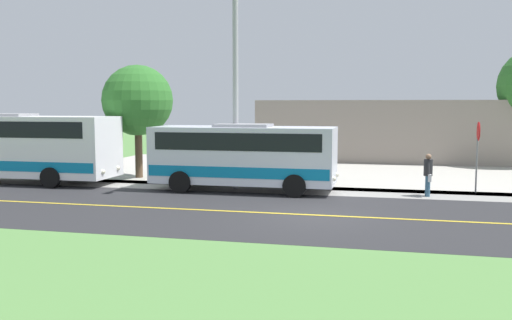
# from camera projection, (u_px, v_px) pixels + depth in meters

# --- Properties ---
(ground_plane) EXTENTS (120.00, 120.00, 0.00)m
(ground_plane) POSITION_uv_depth(u_px,v_px,m) (312.00, 215.00, 18.08)
(ground_plane) COLOR #548442
(road_surface) EXTENTS (8.00, 100.00, 0.01)m
(road_surface) POSITION_uv_depth(u_px,v_px,m) (312.00, 215.00, 18.08)
(road_surface) COLOR #28282B
(road_surface) RESTS_ON ground
(sidewalk) EXTENTS (2.40, 100.00, 0.01)m
(sidewalk) POSITION_uv_depth(u_px,v_px,m) (329.00, 191.00, 23.12)
(sidewalk) COLOR gray
(sidewalk) RESTS_ON ground
(parking_lot_surface) EXTENTS (14.00, 36.00, 0.01)m
(parking_lot_surface) POSITION_uv_depth(u_px,v_px,m) (399.00, 172.00, 29.41)
(parking_lot_surface) COLOR #B2ADA3
(parking_lot_surface) RESTS_ON ground
(road_centre_line) EXTENTS (0.16, 100.00, 0.00)m
(road_centre_line) POSITION_uv_depth(u_px,v_px,m) (312.00, 215.00, 18.08)
(road_centre_line) COLOR gold
(road_centre_line) RESTS_ON ground
(shuttle_bus_front) EXTENTS (2.68, 7.67, 2.78)m
(shuttle_bus_front) POSITION_uv_depth(u_px,v_px,m) (243.00, 154.00, 23.09)
(shuttle_bus_front) COLOR silver
(shuttle_bus_front) RESTS_ON ground
(pedestrian_with_bags) EXTENTS (0.72, 0.34, 1.67)m
(pedestrian_with_bags) POSITION_uv_depth(u_px,v_px,m) (428.00, 174.00, 21.73)
(pedestrian_with_bags) COLOR #335972
(pedestrian_with_bags) RESTS_ON ground
(stop_sign) EXTENTS (0.76, 0.07, 2.88)m
(stop_sign) POSITION_uv_depth(u_px,v_px,m) (478.00, 145.00, 22.46)
(stop_sign) COLOR slate
(stop_sign) RESTS_ON ground
(street_light_pole) EXTENTS (1.97, 0.24, 8.61)m
(street_light_pole) POSITION_uv_depth(u_px,v_px,m) (235.00, 77.00, 23.24)
(street_light_pole) COLOR #9E9EA3
(street_light_pole) RESTS_ON ground
(tree_curbside) EXTENTS (3.43, 3.43, 5.50)m
(tree_curbside) POSITION_uv_depth(u_px,v_px,m) (138.00, 101.00, 27.04)
(tree_curbside) COLOR brown
(tree_curbside) RESTS_ON ground
(commercial_building) EXTENTS (10.00, 17.79, 3.85)m
(commercial_building) POSITION_uv_depth(u_px,v_px,m) (399.00, 129.00, 37.91)
(commercial_building) COLOR gray
(commercial_building) RESTS_ON ground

